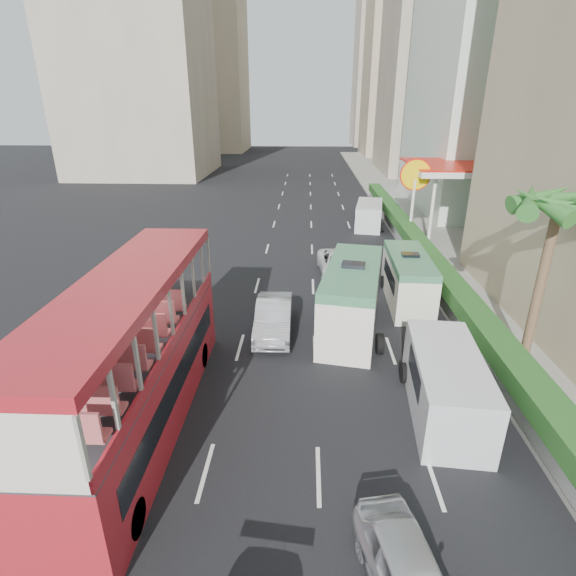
# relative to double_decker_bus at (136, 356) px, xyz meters

# --- Properties ---
(ground_plane) EXTENTS (200.00, 200.00, 0.00)m
(ground_plane) POSITION_rel_double_decker_bus_xyz_m (6.00, 0.00, -2.53)
(ground_plane) COLOR black
(ground_plane) RESTS_ON ground
(double_decker_bus) EXTENTS (2.50, 11.00, 5.06)m
(double_decker_bus) POSITION_rel_double_decker_bus_xyz_m (0.00, 0.00, 0.00)
(double_decker_bus) COLOR #AA1B24
(double_decker_bus) RESTS_ON ground
(car_silver_lane_a) EXTENTS (1.63, 4.53, 1.49)m
(car_silver_lane_a) POSITION_rel_double_decker_bus_xyz_m (3.75, 6.45, -2.53)
(car_silver_lane_a) COLOR silver
(car_silver_lane_a) RESTS_ON ground
(van_asset) EXTENTS (2.67, 5.23, 1.41)m
(van_asset) POSITION_rel_double_decker_bus_xyz_m (7.19, 13.77, -2.53)
(van_asset) COLOR silver
(van_asset) RESTS_ON ground
(minibus_near) EXTENTS (3.46, 7.08, 3.00)m
(minibus_near) POSITION_rel_double_decker_bus_xyz_m (7.26, 7.04, -1.03)
(minibus_near) COLOR silver
(minibus_near) RESTS_ON ground
(minibus_far) EXTENTS (2.10, 5.77, 2.53)m
(minibus_far) POSITION_rel_double_decker_bus_xyz_m (10.42, 10.05, -1.26)
(minibus_far) COLOR silver
(minibus_far) RESTS_ON ground
(panel_van_near) EXTENTS (2.56, 5.43, 2.11)m
(panel_van_near) POSITION_rel_double_decker_bus_xyz_m (9.85, 1.04, -1.48)
(panel_van_near) COLOR silver
(panel_van_near) RESTS_ON ground
(panel_van_far) EXTENTS (2.79, 5.28, 2.01)m
(panel_van_far) POSITION_rel_double_decker_bus_xyz_m (10.38, 25.45, -1.53)
(panel_van_far) COLOR silver
(panel_van_far) RESTS_ON ground
(sidewalk) EXTENTS (6.00, 120.00, 0.18)m
(sidewalk) POSITION_rel_double_decker_bus_xyz_m (15.00, 25.00, -2.44)
(sidewalk) COLOR #99968C
(sidewalk) RESTS_ON ground
(kerb_wall) EXTENTS (0.30, 44.00, 1.00)m
(kerb_wall) POSITION_rel_double_decker_bus_xyz_m (12.20, 14.00, -1.85)
(kerb_wall) COLOR silver
(kerb_wall) RESTS_ON sidewalk
(hedge) EXTENTS (1.10, 44.00, 0.70)m
(hedge) POSITION_rel_double_decker_bus_xyz_m (12.20, 14.00, -1.00)
(hedge) COLOR #2D6626
(hedge) RESTS_ON kerb_wall
(palm_tree) EXTENTS (0.36, 0.36, 6.40)m
(palm_tree) POSITION_rel_double_decker_bus_xyz_m (13.80, 4.00, 0.85)
(palm_tree) COLOR brown
(palm_tree) RESTS_ON sidewalk
(shell_station) EXTENTS (6.50, 8.00, 5.50)m
(shell_station) POSITION_rel_double_decker_bus_xyz_m (16.00, 23.00, 0.22)
(shell_station) COLOR silver
(shell_station) RESTS_ON ground
(tower_far_a) EXTENTS (14.00, 14.00, 44.00)m
(tower_far_a) POSITION_rel_double_decker_bus_xyz_m (23.00, 82.00, 19.47)
(tower_far_a) COLOR #C1AC89
(tower_far_a) RESTS_ON ground
(tower_far_b) EXTENTS (14.00, 14.00, 40.00)m
(tower_far_b) POSITION_rel_double_decker_bus_xyz_m (23.00, 104.00, 17.47)
(tower_far_b) COLOR #B6A68F
(tower_far_b) RESTS_ON ground
(tower_left_b) EXTENTS (16.00, 16.00, 46.00)m
(tower_left_b) POSITION_rel_double_decker_bus_xyz_m (-16.00, 90.00, 20.47)
(tower_left_b) COLOR #C1AC89
(tower_left_b) RESTS_ON ground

